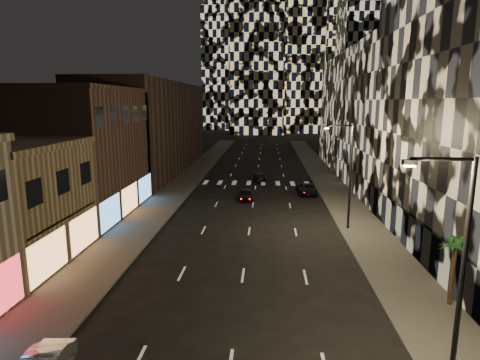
# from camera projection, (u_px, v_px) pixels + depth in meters

# --- Properties ---
(sidewalk_left) EXTENTS (4.00, 120.00, 0.15)m
(sidewalk_left) POSITION_uv_depth(u_px,v_px,m) (184.00, 181.00, 55.87)
(sidewalk_left) COLOR #47443F
(sidewalk_left) RESTS_ON ground
(sidewalk_right) EXTENTS (4.00, 120.00, 0.15)m
(sidewalk_right) POSITION_uv_depth(u_px,v_px,m) (329.00, 183.00, 54.55)
(sidewalk_right) COLOR #47443F
(sidewalk_right) RESTS_ON ground
(curb_left) EXTENTS (0.20, 120.00, 0.15)m
(curb_left) POSITION_uv_depth(u_px,v_px,m) (199.00, 182.00, 55.73)
(curb_left) COLOR #4C4C47
(curb_left) RESTS_ON ground
(curb_right) EXTENTS (0.20, 120.00, 0.15)m
(curb_right) POSITION_uv_depth(u_px,v_px,m) (314.00, 183.00, 54.68)
(curb_right) COLOR #4C4C47
(curb_right) RESTS_ON ground
(retail_brown) EXTENTS (10.00, 15.00, 12.00)m
(retail_brown) POSITION_uv_depth(u_px,v_px,m) (77.00, 154.00, 39.04)
(retail_brown) COLOR #4A332A
(retail_brown) RESTS_ON ground
(retail_filler_left) EXTENTS (10.00, 40.00, 14.00)m
(retail_filler_left) POSITION_uv_depth(u_px,v_px,m) (153.00, 127.00, 64.79)
(retail_filler_left) COLOR #4A332A
(retail_filler_left) RESTS_ON ground
(midrise_base) EXTENTS (0.60, 25.00, 3.00)m
(midrise_base) POSITION_uv_depth(u_px,v_px,m) (415.00, 235.00, 29.15)
(midrise_base) COLOR #383838
(midrise_base) RESTS_ON ground
(midrise_filler_right) EXTENTS (16.00, 40.00, 18.00)m
(midrise_filler_right) POSITION_uv_depth(u_px,v_px,m) (393.00, 116.00, 59.03)
(midrise_filler_right) COLOR #232326
(midrise_filler_right) RESTS_ON ground
(streetlight_near) EXTENTS (2.55, 0.25, 9.00)m
(streetlight_near) POSITION_uv_depth(u_px,v_px,m) (457.00, 261.00, 14.47)
(streetlight_near) COLOR black
(streetlight_near) RESTS_ON sidewalk_right
(streetlight_far) EXTENTS (2.55, 0.25, 9.00)m
(streetlight_far) POSITION_uv_depth(u_px,v_px,m) (348.00, 169.00, 34.06)
(streetlight_far) COLOR black
(streetlight_far) RESTS_ON sidewalk_right
(car_dark_midlane) EXTENTS (1.74, 3.77, 1.25)m
(car_dark_midlane) POSITION_uv_depth(u_px,v_px,m) (246.00, 195.00, 45.59)
(car_dark_midlane) COLOR black
(car_dark_midlane) RESTS_ON ground
(car_dark_oncoming) EXTENTS (1.93, 4.17, 1.18)m
(car_dark_oncoming) POSITION_uv_depth(u_px,v_px,m) (260.00, 177.00, 56.66)
(car_dark_oncoming) COLOR black
(car_dark_oncoming) RESTS_ON ground
(car_dark_rightlane) EXTENTS (2.49, 4.64, 1.24)m
(car_dark_rightlane) POSITION_uv_depth(u_px,v_px,m) (307.00, 189.00, 48.45)
(car_dark_rightlane) COLOR black
(car_dark_rightlane) RESTS_ON ground
(palm_tree) EXTENTS (1.93, 1.97, 3.86)m
(palm_tree) POSITION_uv_depth(u_px,v_px,m) (455.00, 249.00, 21.28)
(palm_tree) COLOR #47331E
(palm_tree) RESTS_ON sidewalk_right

